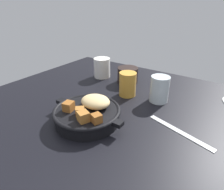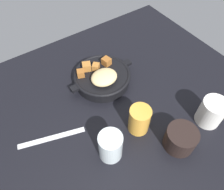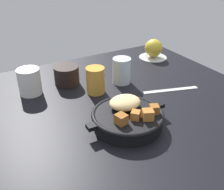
{
  "view_description": "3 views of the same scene",
  "coord_description": "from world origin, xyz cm",
  "px_view_note": "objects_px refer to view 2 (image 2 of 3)",
  "views": [
    {
      "loc": [
        30.76,
        -46.79,
        32.56
      ],
      "look_at": [
        -1.79,
        0.9,
        3.38
      ],
      "focal_mm": 30.04,
      "sensor_mm": 36.0,
      "label": 1
    },
    {
      "loc": [
        24.55,
        32.86,
        59.16
      ],
      "look_at": [
        0.72,
        -2.2,
        4.61
      ],
      "focal_mm": 34.9,
      "sensor_mm": 36.0,
      "label": 2
    },
    {
      "loc": [
        -35.3,
        -63.21,
        43.68
      ],
      "look_at": [
        0.06,
        -0.12,
        3.44
      ],
      "focal_mm": 42.62,
      "sensor_mm": 36.0,
      "label": 3
    }
  ],
  "objects_px": {
    "juice_glass_amber": "(139,120)",
    "coffee_mug_dark": "(180,139)",
    "ceramic_mug_white": "(211,112)",
    "cast_iron_skillet": "(102,77)",
    "butter_knife": "(52,138)",
    "water_glass_tall": "(110,146)"
  },
  "relations": [
    {
      "from": "coffee_mug_dark",
      "to": "butter_knife",
      "type": "bearing_deg",
      "value": -37.11
    },
    {
      "from": "cast_iron_skillet",
      "to": "butter_knife",
      "type": "xyz_separation_m",
      "value": [
        0.24,
        0.1,
        -0.03
      ]
    },
    {
      "from": "juice_glass_amber",
      "to": "coffee_mug_dark",
      "type": "bearing_deg",
      "value": 119.76
    },
    {
      "from": "butter_knife",
      "to": "coffee_mug_dark",
      "type": "bearing_deg",
      "value": 159.68
    },
    {
      "from": "juice_glass_amber",
      "to": "ceramic_mug_white",
      "type": "height_order",
      "value": "juice_glass_amber"
    },
    {
      "from": "cast_iron_skillet",
      "to": "coffee_mug_dark",
      "type": "relative_size",
      "value": 2.73
    },
    {
      "from": "ceramic_mug_white",
      "to": "juice_glass_amber",
      "type": "bearing_deg",
      "value": -27.12
    },
    {
      "from": "coffee_mug_dark",
      "to": "cast_iron_skillet",
      "type": "bearing_deg",
      "value": -80.76
    },
    {
      "from": "ceramic_mug_white",
      "to": "water_glass_tall",
      "type": "distance_m",
      "value": 0.32
    },
    {
      "from": "ceramic_mug_white",
      "to": "water_glass_tall",
      "type": "height_order",
      "value": "water_glass_tall"
    },
    {
      "from": "ceramic_mug_white",
      "to": "water_glass_tall",
      "type": "bearing_deg",
      "value": -14.09
    },
    {
      "from": "butter_knife",
      "to": "ceramic_mug_white",
      "type": "height_order",
      "value": "ceramic_mug_white"
    },
    {
      "from": "cast_iron_skillet",
      "to": "coffee_mug_dark",
      "type": "height_order",
      "value": "cast_iron_skillet"
    },
    {
      "from": "ceramic_mug_white",
      "to": "water_glass_tall",
      "type": "xyz_separation_m",
      "value": [
        0.31,
        -0.08,
        0.0
      ]
    },
    {
      "from": "water_glass_tall",
      "to": "butter_knife",
      "type": "bearing_deg",
      "value": -49.35
    },
    {
      "from": "ceramic_mug_white",
      "to": "coffee_mug_dark",
      "type": "height_order",
      "value": "ceramic_mug_white"
    },
    {
      "from": "cast_iron_skillet",
      "to": "coffee_mug_dark",
      "type": "xyz_separation_m",
      "value": [
        -0.05,
        0.33,
        0.01
      ]
    },
    {
      "from": "ceramic_mug_white",
      "to": "coffee_mug_dark",
      "type": "distance_m",
      "value": 0.13
    },
    {
      "from": "butter_knife",
      "to": "water_glass_tall",
      "type": "relative_size",
      "value": 2.12
    },
    {
      "from": "cast_iron_skillet",
      "to": "water_glass_tall",
      "type": "distance_m",
      "value": 0.27
    },
    {
      "from": "cast_iron_skillet",
      "to": "butter_knife",
      "type": "bearing_deg",
      "value": 22.68
    },
    {
      "from": "water_glass_tall",
      "to": "coffee_mug_dark",
      "type": "bearing_deg",
      "value": 154.06
    }
  ]
}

